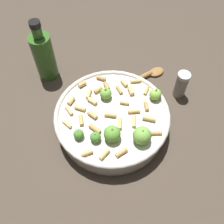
# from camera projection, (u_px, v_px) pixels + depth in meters

# --- Properties ---
(ground_plane) EXTENTS (2.40, 2.40, 0.00)m
(ground_plane) POSITION_uv_depth(u_px,v_px,m) (112.00, 126.00, 0.74)
(ground_plane) COLOR #42382D
(cooking_pan) EXTENTS (0.31, 0.31, 0.11)m
(cooking_pan) POSITION_uv_depth(u_px,v_px,m) (112.00, 119.00, 0.71)
(cooking_pan) COLOR beige
(cooking_pan) RESTS_ON ground
(pepper_shaker) EXTENTS (0.04, 0.04, 0.09)m
(pepper_shaker) POSITION_uv_depth(u_px,v_px,m) (181.00, 84.00, 0.77)
(pepper_shaker) COLOR gray
(pepper_shaker) RESTS_ON ground
(olive_oil_bottle) EXTENTS (0.06, 0.06, 0.20)m
(olive_oil_bottle) POSITION_uv_depth(u_px,v_px,m) (44.00, 55.00, 0.79)
(olive_oil_bottle) COLOR #336023
(olive_oil_bottle) RESTS_ON ground
(wooden_spoon) EXTENTS (0.12, 0.25, 0.02)m
(wooden_spoon) POSITION_uv_depth(u_px,v_px,m) (132.00, 82.00, 0.83)
(wooden_spoon) COLOR olive
(wooden_spoon) RESTS_ON ground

